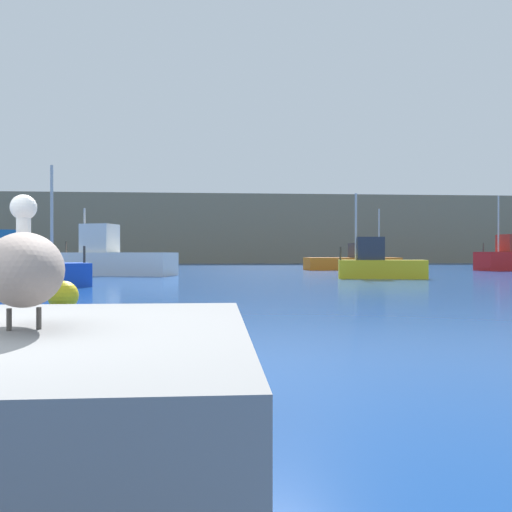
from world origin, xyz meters
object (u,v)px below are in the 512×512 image
fishing_boat_orange (355,261)px  fishing_boat_white (113,259)px  fishing_boat_yellow (379,264)px  pelican (24,267)px  mooring_buoy (63,296)px

fishing_boat_orange → fishing_boat_white: fishing_boat_orange is taller
fishing_boat_white → fishing_boat_yellow: size_ratio=1.61×
pelican → mooring_buoy: size_ratio=1.82×
pelican → fishing_boat_white: bearing=-9.9°
fishing_boat_white → mooring_buoy: 20.44m
mooring_buoy → fishing_boat_white: bearing=97.8°
fishing_boat_orange → fishing_boat_yellow: fishing_boat_orange is taller
pelican → fishing_boat_orange: 40.91m
fishing_boat_yellow → mooring_buoy: fishing_boat_yellow is taller
fishing_boat_orange → fishing_boat_white: 20.01m
fishing_boat_orange → fishing_boat_white: (-17.65, -9.44, 0.24)m
fishing_boat_white → fishing_boat_yellow: 15.90m
fishing_boat_white → pelican: bearing=118.8°
pelican → fishing_boat_orange: fishing_boat_orange is taller
fishing_boat_yellow → fishing_boat_orange: bearing=-89.7°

